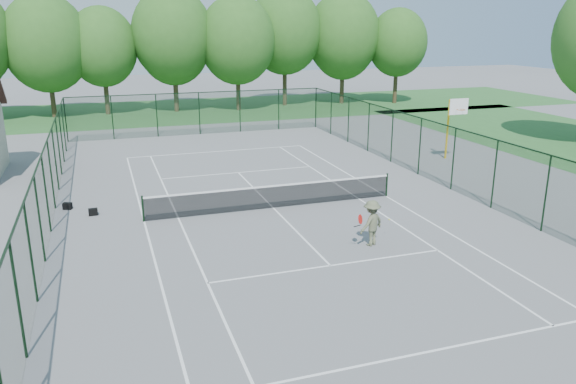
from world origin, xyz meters
The scene contains 10 objects.
ground centered at (0.00, 0.00, 0.00)m, with size 140.00×140.00×0.00m, color gray.
grass_far centered at (0.00, 30.00, 0.01)m, with size 80.00×16.00×0.01m, color #326D30.
court_lines centered at (0.00, 0.00, 0.00)m, with size 11.05×23.85×0.01m.
tennis_net centered at (0.00, 0.00, 0.58)m, with size 11.08×0.08×1.10m.
fence_enclosure centered at (0.00, 0.00, 1.56)m, with size 18.05×36.05×3.02m.
tree_line_far centered at (0.00, 30.00, 5.99)m, with size 39.40×6.40×9.70m.
basketball_goal centered at (12.51, 5.24, 2.57)m, with size 1.20×1.43×3.65m.
sports_bag_a centered at (-8.48, 2.68, 0.15)m, with size 0.37×0.22×0.29m, color black.
sports_bag_b centered at (-7.44, 1.50, 0.14)m, with size 0.37×0.23×0.29m, color black.
tennis_player centered at (2.09, -5.18, 0.84)m, with size 1.84×1.02×1.68m.
Camera 1 is at (-6.79, -22.17, 7.70)m, focal length 35.00 mm.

